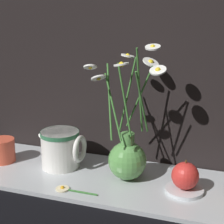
% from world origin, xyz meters
% --- Properties ---
extents(ground_plane, '(6.00, 6.00, 0.00)m').
position_xyz_m(ground_plane, '(0.00, 0.00, 0.00)').
color(ground_plane, black).
extents(shelf, '(0.88, 0.29, 0.01)m').
position_xyz_m(shelf, '(0.00, 0.00, 0.01)').
color(shelf, '#B2B7BC').
rests_on(shelf, ground_plane).
extents(vase_with_flowers, '(0.22, 0.20, 0.38)m').
position_xyz_m(vase_with_flowers, '(0.06, 0.01, 0.09)').
color(vase_with_flowers, '#59994C').
rests_on(vase_with_flowers, shelf).
extents(yellow_mug, '(0.08, 0.07, 0.07)m').
position_xyz_m(yellow_mug, '(-0.35, -0.00, 0.05)').
color(yellow_mug, '#DB5138').
rests_on(yellow_mug, shelf).
extents(ceramic_pitcher, '(0.14, 0.12, 0.12)m').
position_xyz_m(ceramic_pitcher, '(-0.15, 0.02, 0.07)').
color(ceramic_pitcher, white).
rests_on(ceramic_pitcher, shelf).
extents(saucer_plate, '(0.10, 0.10, 0.01)m').
position_xyz_m(saucer_plate, '(0.22, -0.01, 0.02)').
color(saucer_plate, silver).
rests_on(saucer_plate, shelf).
extents(orange_fruit, '(0.07, 0.07, 0.08)m').
position_xyz_m(orange_fruit, '(0.22, -0.01, 0.06)').
color(orange_fruit, red).
rests_on(orange_fruit, saucer_plate).
extents(loose_daisy, '(0.12, 0.04, 0.01)m').
position_xyz_m(loose_daisy, '(-0.07, -0.11, 0.02)').
color(loose_daisy, '#336B2D').
rests_on(loose_daisy, shelf).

